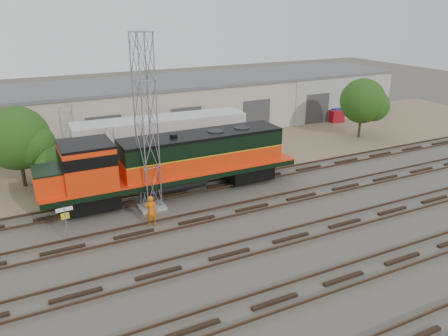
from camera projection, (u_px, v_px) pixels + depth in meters
name	position (u px, v px, depth m)	size (l,w,h in m)	color
ground	(264.00, 218.00, 27.76)	(140.00, 140.00, 0.00)	#47423A
dirt_strip	(179.00, 152.00, 40.34)	(80.00, 16.00, 0.02)	#726047
tracks	(291.00, 238.00, 25.22)	(80.00, 20.40, 0.28)	black
warehouse	(151.00, 107.00, 46.13)	(58.40, 10.40, 5.30)	#B9B09A
locomotive	(170.00, 162.00, 30.25)	(18.18, 3.19, 4.37)	black
signal_tower	(147.00, 128.00, 27.29)	(1.66, 1.66, 11.27)	gray
sign_post	(65.00, 218.00, 24.31)	(0.92, 0.11, 2.24)	gray
worker	(151.00, 211.00, 26.48)	(0.72, 0.47, 1.98)	orange
semi_trailer	(166.00, 136.00, 35.59)	(14.02, 3.44, 4.28)	silver
dumpster_blue	(335.00, 114.00, 51.33)	(1.60, 1.50, 1.50)	navy
dumpster_red	(336.00, 116.00, 50.62)	(1.50, 1.40, 1.40)	maroon
tree_west	(21.00, 140.00, 31.35)	(4.86, 4.63, 6.05)	#382619
tree_mid	(66.00, 174.00, 30.43)	(4.11, 3.91, 3.91)	#382619
tree_east	(365.00, 102.00, 43.51)	(4.69, 4.46, 6.03)	#382619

